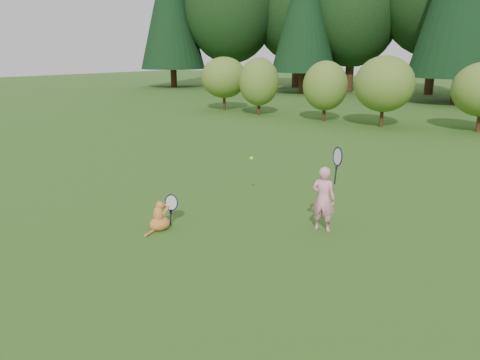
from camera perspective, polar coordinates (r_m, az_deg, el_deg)
The scene contains 5 objects.
ground at distance 8.05m, azimuth -4.62°, elevation -5.79°, with size 100.00×100.00×0.00m, color #245618.
shrub_row at distance 19.29m, azimuth 22.42°, elevation 9.82°, with size 28.00×3.00×2.80m, color #4F7323, non-canonical shape.
child at distance 7.82m, azimuth 10.19°, elevation -2.14°, with size 0.62×0.40×1.66m.
cat at distance 7.97m, azimuth -9.74°, elevation -4.17°, with size 0.40×0.69×0.70m.
tennis_ball at distance 9.21m, azimuth 1.40°, elevation 2.66°, with size 0.07×0.07×0.07m.
Camera 1 is at (5.05, -5.55, 2.91)m, focal length 35.00 mm.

